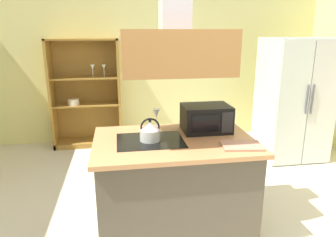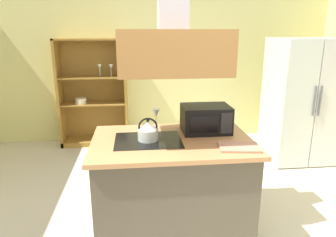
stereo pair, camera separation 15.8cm
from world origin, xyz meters
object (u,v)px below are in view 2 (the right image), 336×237
at_px(dish_cabinet, 94,99).
at_px(microwave, 206,119).
at_px(kettle, 148,131).
at_px(wine_glass_on_counter, 156,114).
at_px(refrigerator, 301,101).
at_px(cutting_board, 239,147).

relative_size(dish_cabinet, microwave, 3.79).
xyz_separation_m(dish_cabinet, kettle, (0.79, -2.50, 0.22)).
bearing_deg(wine_glass_on_counter, kettle, -106.06).
bearing_deg(refrigerator, microwave, -143.17).
xyz_separation_m(dish_cabinet, wine_glass_on_counter, (0.89, -2.16, 0.28)).
xyz_separation_m(refrigerator, dish_cabinet, (-3.06, 1.03, -0.12)).
height_order(refrigerator, wine_glass_on_counter, refrigerator).
bearing_deg(refrigerator, kettle, -147.14).
bearing_deg(kettle, wine_glass_on_counter, 73.94).
bearing_deg(cutting_board, dish_cabinet, 119.21).
relative_size(kettle, wine_glass_on_counter, 1.02).
height_order(refrigerator, dish_cabinet, refrigerator).
xyz_separation_m(refrigerator, microwave, (-1.69, -1.27, 0.15)).
distance_m(kettle, wine_glass_on_counter, 0.35).
bearing_deg(wine_glass_on_counter, cutting_board, -42.70).
distance_m(refrigerator, kettle, 2.70).
bearing_deg(kettle, microwave, 18.88).
bearing_deg(dish_cabinet, cutting_board, -60.79).
bearing_deg(microwave, kettle, -161.12).
bearing_deg(kettle, refrigerator, 32.86).
bearing_deg(cutting_board, microwave, 111.43).
xyz_separation_m(refrigerator, cutting_board, (-1.51, -1.74, 0.03)).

